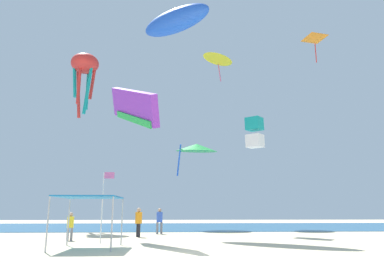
{
  "coord_description": "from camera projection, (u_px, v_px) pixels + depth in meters",
  "views": [
    {
      "loc": [
        -0.49,
        -14.96,
        1.69
      ],
      "look_at": [
        0.77,
        6.68,
        6.59
      ],
      "focal_mm": 32.92,
      "sensor_mm": 36.0,
      "label": 1
    }
  ],
  "objects": [
    {
      "name": "ocean_strip",
      "position": [
        175.0,
        227.0,
        38.67
      ],
      "size": [
        110.0,
        20.89,
        0.03
      ],
      "primitive_type": "cube",
      "color": "#28608C",
      "rests_on": "ground"
    },
    {
      "name": "person_near_tent",
      "position": [
        139.0,
        220.0,
        23.45
      ],
      "size": [
        0.45,
        0.48,
        1.9
      ],
      "rotation": [
        0.0,
        0.0,
        5.1
      ],
      "color": "black",
      "rests_on": "ground"
    },
    {
      "name": "person_leftmost",
      "position": [
        160.0,
        219.0,
        26.5
      ],
      "size": [
        0.47,
        0.45,
        1.89
      ],
      "rotation": [
        0.0,
        0.0,
        3.59
      ],
      "color": "slate",
      "rests_on": "ground"
    },
    {
      "name": "kite_delta_yellow",
      "position": [
        218.0,
        57.0,
        45.61
      ],
      "size": [
        4.63,
        4.6,
        3.65
      ],
      "rotation": [
        0.0,
        0.0,
        4.51
      ],
      "color": "yellow"
    },
    {
      "name": "kite_parafoil_purple",
      "position": [
        133.0,
        106.0,
        22.66
      ],
      "size": [
        3.64,
        6.17,
        4.07
      ],
      "rotation": [
        0.0,
        0.0,
        5.26
      ],
      "color": "purple"
    },
    {
      "name": "banner_flag",
      "position": [
        104.0,
        200.0,
        19.18
      ],
      "size": [
        0.61,
        0.06,
        3.79
      ],
      "color": "silver",
      "rests_on": "ground"
    },
    {
      "name": "kite_delta_green",
      "position": [
        196.0,
        148.0,
        34.88
      ],
      "size": [
        4.77,
        4.81,
        3.35
      ],
      "rotation": [
        0.0,
        0.0,
        0.17
      ],
      "color": "green"
    },
    {
      "name": "person_central",
      "position": [
        70.0,
        224.0,
        20.66
      ],
      "size": [
        0.4,
        0.38,
        1.61
      ],
      "rotation": [
        0.0,
        0.0,
        2.65
      ],
      "color": "slate",
      "rests_on": "ground"
    },
    {
      "name": "kite_inflatable_blue",
      "position": [
        176.0,
        21.0,
        31.64
      ],
      "size": [
        7.09,
        6.44,
        2.83
      ],
      "rotation": [
        0.0,
        0.0,
        2.45
      ],
      "color": "blue"
    },
    {
      "name": "canopy_tent",
      "position": [
        90.0,
        199.0,
        16.71
      ],
      "size": [
        2.77,
        3.19,
        2.37
      ],
      "color": "#B2B2B7",
      "rests_on": "ground"
    },
    {
      "name": "kite_diamond_orange",
      "position": [
        315.0,
        39.0,
        33.85
      ],
      "size": [
        2.21,
        2.21,
        2.55
      ],
      "rotation": [
        0.0,
        0.0,
        0.21
      ],
      "color": "orange"
    },
    {
      "name": "kite_box_teal",
      "position": [
        255.0,
        132.0,
        27.76
      ],
      "size": [
        1.62,
        1.62,
        2.44
      ],
      "rotation": [
        0.0,
        0.0,
        5.61
      ],
      "color": "teal"
    },
    {
      "name": "kite_octopus_red",
      "position": [
        85.0,
        67.0,
        36.69
      ],
      "size": [
        3.48,
        3.48,
        6.72
      ],
      "rotation": [
        0.0,
        0.0,
        0.26
      ],
      "color": "red"
    },
    {
      "name": "ground",
      "position": [
        183.0,
        255.0,
        14.21
      ],
      "size": [
        110.0,
        110.0,
        0.1
      ],
      "primitive_type": "cube",
      "color": "beige"
    }
  ]
}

